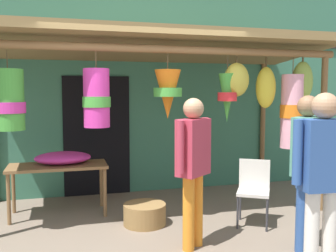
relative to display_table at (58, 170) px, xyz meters
The scene contains 10 objects.
ground_plane 1.71m from the display_table, 46.71° to the right, with size 30.00×30.00×0.00m, color #756656.
shop_facade 2.18m from the display_table, 44.66° to the left, with size 12.36×0.29×4.38m.
market_stall_canopy 2.11m from the display_table, ahead, with size 5.17×2.21×2.55m.
display_table is the anchor object (origin of this frame).
flower_heap_on_table 0.20m from the display_table, 30.27° to the left, with size 0.78×0.55×0.17m.
folding_chair 2.70m from the display_table, 23.29° to the right, with size 0.55×0.55×0.84m.
wicker_basket_by_table 1.40m from the display_table, 33.50° to the right, with size 0.56×0.56×0.28m, color olive.
vendor_in_orange 2.18m from the display_table, 47.61° to the right, with size 0.48×0.42×1.67m.
customer_foreground 3.52m from the display_table, 48.51° to the right, with size 0.59×0.25×1.73m.
shopper_by_bananas 3.30m from the display_table, 36.75° to the right, with size 0.50×0.41×1.70m.
Camera 1 is at (-1.00, -4.32, 1.73)m, focal length 40.56 mm.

